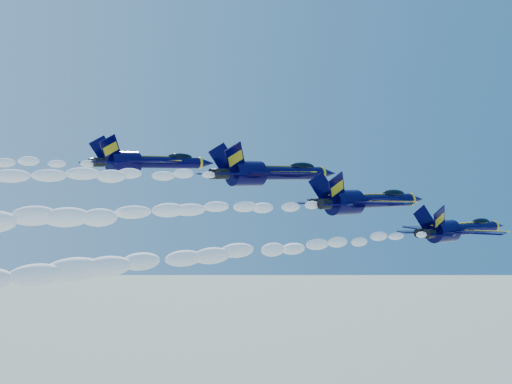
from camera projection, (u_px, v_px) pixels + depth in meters
jet_lead at (460, 229)px, 71.79m from camera, size 15.67×12.85×5.82m
smoke_trail_jet_lead at (158, 261)px, 48.23m from camera, size 63.40×2.12×1.91m
jet_second at (366, 201)px, 71.16m from camera, size 17.62×14.45×6.55m
smoke_trail_jet_second at (2, 220)px, 47.09m from camera, size 63.40×2.39×2.15m
jet_third at (271, 172)px, 73.55m from camera, size 18.33×15.04×6.81m
jet_fourth at (149, 162)px, 75.64m from camera, size 16.48×13.52×6.12m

